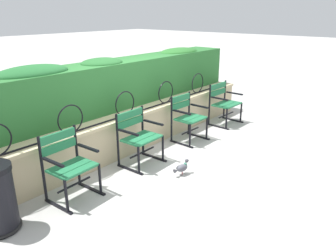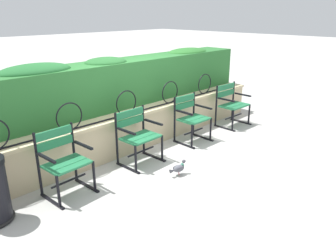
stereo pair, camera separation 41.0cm
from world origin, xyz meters
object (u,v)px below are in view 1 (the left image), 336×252
object	(u,v)px
park_chair_leftmost	(68,164)
park_chair_centre_left	(138,136)
park_chair_rightmost	(224,102)
park_chair_centre_right	(187,117)
pigeon_near_chairs	(182,168)

from	to	relation	value
park_chair_leftmost	park_chair_centre_left	bearing A→B (deg)	1.28
park_chair_centre_left	park_chair_rightmost	xyz separation A→B (m)	(2.59, -0.03, 0.01)
park_chair_rightmost	park_chair_leftmost	bearing A→B (deg)	-179.95
park_chair_leftmost	park_chair_centre_right	size ratio (longest dim) A/B	1.03
park_chair_centre_right	pigeon_near_chairs	xyz separation A→B (m)	(-1.18, -0.77, -0.35)
park_chair_centre_left	park_chair_centre_right	bearing A→B (deg)	-0.35
park_chair_centre_right	park_chair_centre_left	bearing A→B (deg)	179.65
park_chair_centre_left	pigeon_near_chairs	distance (m)	0.87
park_chair_leftmost	park_chair_centre_right	bearing A→B (deg)	0.46
park_chair_centre_right	pigeon_near_chairs	distance (m)	1.46
park_chair_rightmost	pigeon_near_chairs	xyz separation A→B (m)	(-2.48, -0.76, -0.36)
park_chair_centre_right	park_chair_rightmost	size ratio (longest dim) A/B	0.98
park_chair_leftmost	park_chair_centre_right	distance (m)	2.59
park_chair_leftmost	park_chair_rightmost	xyz separation A→B (m)	(3.89, 0.00, 0.00)
park_chair_leftmost	pigeon_near_chairs	size ratio (longest dim) A/B	3.06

